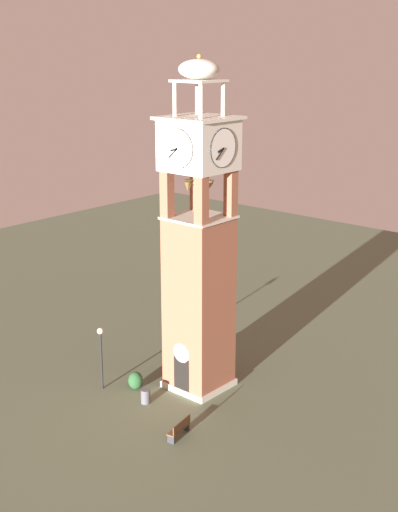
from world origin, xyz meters
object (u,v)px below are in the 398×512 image
object	(u,v)px
clock_tower	(199,258)
lamp_post	(101,347)
trash_bin	(146,396)
park_bench	(180,428)

from	to	relation	value
clock_tower	lamp_post	distance (m)	7.57
lamp_post	trash_bin	world-z (taller)	lamp_post
clock_tower	lamp_post	bearing A→B (deg)	-135.45
clock_tower	trash_bin	bearing A→B (deg)	-103.91
lamp_post	trash_bin	size ratio (longest dim) A/B	4.67
clock_tower	lamp_post	size ratio (longest dim) A/B	4.96
park_bench	trash_bin	distance (m)	4.08
clock_tower	lamp_post	xyz separation A→B (m)	(-3.97, -3.91, -5.14)
clock_tower	trash_bin	size ratio (longest dim) A/B	23.19
trash_bin	park_bench	bearing A→B (deg)	-20.23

